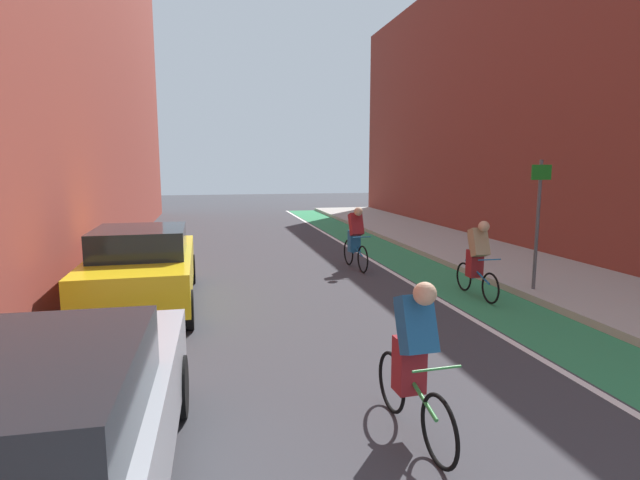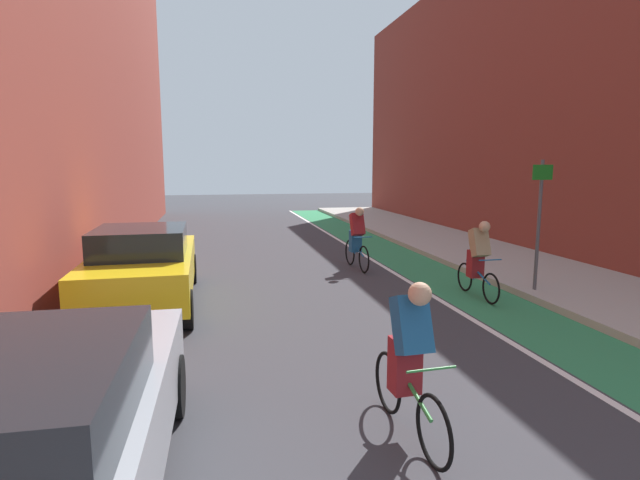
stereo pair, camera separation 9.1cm
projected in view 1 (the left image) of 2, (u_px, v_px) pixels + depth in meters
The scene contains 12 objects.
ground_plane at pixel (298, 284), 11.27m from camera, with size 71.75×71.75×0.00m, color #38383D.
bike_lane_paint at pixel (407, 262), 13.94m from camera, with size 1.60×32.61×0.00m, color #2D8451.
lane_divider_stripe at pixel (376, 263), 13.75m from camera, with size 0.12×32.61×0.00m, color white.
sidewalk_right at pixel (487, 256), 14.47m from camera, with size 3.39×32.61×0.14m, color #A8A59E.
building_facade_left at pixel (12, 5), 10.99m from camera, with size 3.00×32.61×12.38m.
building_facade_right at pixel (541, 92), 16.28m from camera, with size 2.40×28.61×10.13m, color brown.
parked_sedan_silver at pixel (20, 454), 3.28m from camera, with size 1.97×4.72×1.53m.
parked_sedan_yellow_cab at pixel (143, 266), 9.44m from camera, with size 1.94×4.48×1.53m.
cyclist_lead at pixel (413, 354), 4.86m from camera, with size 0.48×1.72×1.61m.
cyclist_mid at pixel (477, 256), 10.11m from camera, with size 0.48×1.67×1.59m.
cyclist_trailing at pixel (355, 238), 12.88m from camera, with size 0.48×1.74×1.62m.
street_sign_post at pixel (538, 213), 10.06m from camera, with size 0.44×0.07×2.65m.
Camera 1 is at (-1.91, 1.46, 2.67)m, focal length 27.94 mm.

